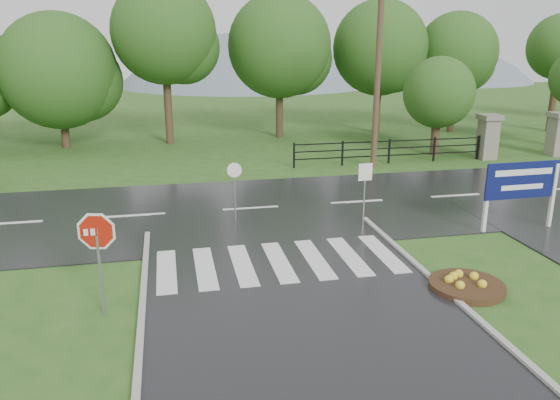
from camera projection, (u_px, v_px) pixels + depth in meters
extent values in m
plane|color=#2D571D|center=(333.00, 368.00, 10.13)|extent=(120.00, 120.00, 0.00)
cube|color=black|center=(251.00, 209.00, 19.51)|extent=(90.00, 8.00, 0.04)
cube|color=silver|center=(167.00, 271.00, 14.22)|extent=(0.50, 2.80, 0.02)
cube|color=silver|center=(205.00, 268.00, 14.41)|extent=(0.50, 2.80, 0.02)
cube|color=silver|center=(243.00, 265.00, 14.61)|extent=(0.50, 2.80, 0.02)
cube|color=silver|center=(279.00, 262.00, 14.80)|extent=(0.50, 2.80, 0.02)
cube|color=silver|center=(315.00, 259.00, 15.00)|extent=(0.50, 2.80, 0.02)
cube|color=silver|center=(349.00, 256.00, 15.20)|extent=(0.50, 2.80, 0.02)
cube|color=silver|center=(383.00, 253.00, 15.39)|extent=(0.50, 2.80, 0.02)
cube|color=gray|center=(488.00, 139.00, 27.40)|extent=(0.80, 0.80, 2.00)
cube|color=#6B6659|center=(490.00, 117.00, 27.09)|extent=(1.00, 1.00, 0.24)
cube|color=gray|center=(557.00, 136.00, 28.19)|extent=(0.80, 0.80, 2.00)
cube|color=black|center=(389.00, 155.00, 26.55)|extent=(9.50, 0.05, 0.05)
cube|color=black|center=(389.00, 148.00, 26.45)|extent=(9.50, 0.05, 0.05)
cube|color=black|center=(390.00, 141.00, 26.35)|extent=(9.50, 0.05, 0.05)
cube|color=black|center=(294.00, 155.00, 25.56)|extent=(0.08, 0.08, 1.20)
cube|color=black|center=(478.00, 147.00, 27.42)|extent=(0.08, 0.08, 1.20)
sphere|color=slate|center=(249.00, 208.00, 77.61)|extent=(48.00, 48.00, 48.00)
sphere|color=slate|center=(433.00, 169.00, 81.87)|extent=(36.00, 36.00, 36.00)
cube|color=#939399|center=(101.00, 276.00, 11.79)|extent=(0.06, 0.06, 1.87)
cylinder|color=white|center=(96.00, 231.00, 11.51)|extent=(1.10, 0.26, 1.13)
cylinder|color=#AB1A0B|center=(96.00, 232.00, 11.50)|extent=(0.96, 0.24, 0.98)
cube|color=silver|center=(487.00, 200.00, 16.89)|extent=(0.11, 0.11, 2.12)
cube|color=silver|center=(553.00, 196.00, 17.35)|extent=(0.11, 0.11, 2.12)
cube|color=#0C124D|center=(522.00, 180.00, 16.95)|extent=(2.54, 0.14, 1.16)
cube|color=white|center=(524.00, 172.00, 16.84)|extent=(2.01, 0.07, 0.19)
cube|color=white|center=(522.00, 187.00, 16.98)|extent=(1.48, 0.05, 0.16)
cylinder|color=#332111|center=(467.00, 286.00, 13.26)|extent=(1.81, 1.81, 0.18)
cube|color=#939399|center=(364.00, 196.00, 17.62)|extent=(0.04, 0.04, 1.94)
cube|color=white|center=(365.00, 172.00, 17.37)|extent=(0.46, 0.04, 0.56)
cylinder|color=#939399|center=(235.00, 196.00, 17.78)|extent=(0.06, 0.06, 1.91)
cylinder|color=white|center=(234.00, 170.00, 17.51)|extent=(0.48, 0.09, 0.48)
cylinder|color=#473523|center=(377.00, 79.00, 24.83)|extent=(0.27, 0.27, 8.20)
cylinder|color=#3D2B1C|center=(436.00, 129.00, 28.30)|extent=(0.42, 0.42, 2.69)
sphere|color=#245018|center=(439.00, 92.00, 27.77)|extent=(3.62, 3.62, 3.62)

